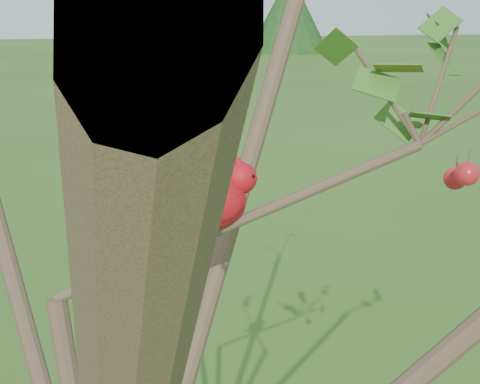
{
  "coord_description": "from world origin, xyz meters",
  "views": [
    {
      "loc": [
        0.09,
        -0.84,
        2.43
      ],
      "look_at": [
        0.26,
        0.09,
        2.12
      ],
      "focal_mm": 45.0,
      "sensor_mm": 36.0,
      "label": 1
    }
  ],
  "objects": [
    {
      "name": "cardinal",
      "position": [
        0.22,
        0.08,
        2.12
      ],
      "size": [
        0.19,
        0.12,
        0.13
      ],
      "rotation": [
        0.0,
        0.0,
        0.27
      ],
      "color": "red",
      "rests_on": "ground"
    },
    {
      "name": "distant_trees",
      "position": [
        -1.95,
        23.39,
        1.56
      ],
      "size": [
        38.21,
        14.11,
        3.62
      ],
      "color": "#3C2A20",
      "rests_on": "ground"
    },
    {
      "name": "crabapple_tree",
      "position": [
        0.03,
        -0.02,
        2.12
      ],
      "size": [
        2.35,
        2.05,
        2.95
      ],
      "color": "#3C2A20",
      "rests_on": "ground"
    }
  ]
}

